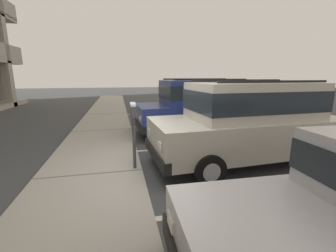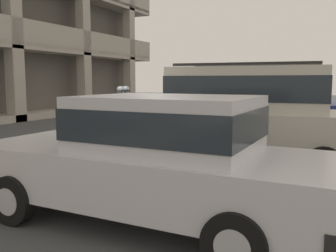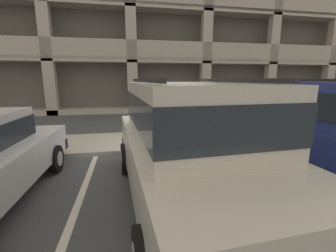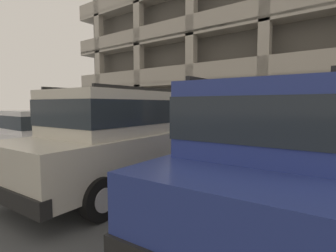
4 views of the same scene
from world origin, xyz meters
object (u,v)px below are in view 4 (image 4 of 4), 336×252
at_px(red_sedan, 53,134).
at_px(parking_meter_far, 69,116).
at_px(parking_meter_near, 193,122).
at_px(fire_hydrant, 96,134).
at_px(silver_suv, 123,134).
at_px(dark_hatchback, 277,149).

distance_m(red_sedan, parking_meter_far, 4.01).
relative_size(parking_meter_near, fire_hydrant, 2.09).
xyz_separation_m(silver_suv, red_sedan, (-3.38, 0.32, -0.27)).
relative_size(silver_suv, fire_hydrant, 6.96).
bearing_deg(fire_hydrant, parking_meter_near, -3.43).
bearing_deg(dark_hatchback, red_sedan, 174.75).
relative_size(red_sedan, dark_hatchback, 0.93).
distance_m(red_sedan, dark_hatchback, 6.45).
bearing_deg(dark_hatchback, fire_hydrant, 156.33).
height_order(parking_meter_far, fire_hydrant, parking_meter_far).
distance_m(silver_suv, red_sedan, 3.41).
relative_size(dark_hatchback, parking_meter_far, 3.45).
bearing_deg(red_sedan, parking_meter_near, 38.18).
bearing_deg(silver_suv, red_sedan, 171.48).
distance_m(silver_suv, parking_meter_far, 7.09).
height_order(silver_suv, red_sedan, silver_suv).
bearing_deg(parking_meter_far, red_sedan, -38.34).
relative_size(silver_suv, parking_meter_far, 3.45).
relative_size(silver_suv, dark_hatchback, 1.00).
bearing_deg(silver_suv, parking_meter_near, 87.69).
xyz_separation_m(dark_hatchback, fire_hydrant, (-8.05, 3.01, -0.62)).
relative_size(dark_hatchback, parking_meter_near, 3.34).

